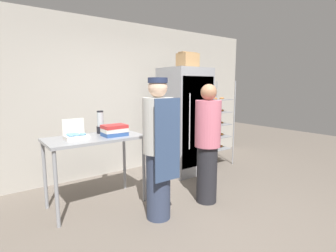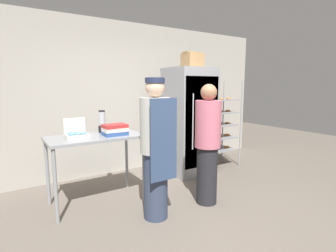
{
  "view_description": "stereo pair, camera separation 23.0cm",
  "coord_description": "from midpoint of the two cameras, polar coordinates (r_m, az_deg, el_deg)",
  "views": [
    {
      "loc": [
        -2.13,
        -2.14,
        1.6
      ],
      "look_at": [
        -0.05,
        0.67,
        1.05
      ],
      "focal_mm": 28.0,
      "sensor_mm": 36.0,
      "label": 1
    },
    {
      "loc": [
        -1.94,
        -2.27,
        1.6
      ],
      "look_at": [
        -0.05,
        0.67,
        1.05
      ],
      "focal_mm": 28.0,
      "sensor_mm": 36.0,
      "label": 2
    }
  ],
  "objects": [
    {
      "name": "person_baker",
      "position": [
        3.08,
        -4.25,
        -4.72
      ],
      "size": [
        0.36,
        0.37,
        1.68
      ],
      "color": "#333D56",
      "rests_on": "ground_plane"
    },
    {
      "name": "back_wall",
      "position": [
        4.93,
        -12.2,
        5.89
      ],
      "size": [
        6.4,
        0.12,
        2.72
      ],
      "primitive_type": "cube",
      "color": "#ADA89E",
      "rests_on": "ground_plane"
    },
    {
      "name": "prep_counter",
      "position": [
        3.59,
        -17.46,
        -3.98
      ],
      "size": [
        1.22,
        0.66,
        0.93
      ],
      "color": "gray",
      "rests_on": "ground_plane"
    },
    {
      "name": "person_customer",
      "position": [
        3.55,
        6.77,
        -3.79
      ],
      "size": [
        0.34,
        0.34,
        1.61
      ],
      "color": "#232328",
      "rests_on": "ground_plane"
    },
    {
      "name": "baking_rack",
      "position": [
        5.32,
        8.8,
        0.42
      ],
      "size": [
        0.65,
        0.51,
        1.69
      ],
      "color": "#93969B",
      "rests_on": "ground_plane"
    },
    {
      "name": "blender_pitcher",
      "position": [
        3.79,
        -16.19,
        0.56
      ],
      "size": [
        0.11,
        0.11,
        0.32
      ],
      "color": "black",
      "rests_on": "prep_counter"
    },
    {
      "name": "cardboard_storage_box",
      "position": [
        4.77,
        2.89,
        14.08
      ],
      "size": [
        0.33,
        0.27,
        0.27
      ],
      "color": "#A87F51",
      "rests_on": "refrigerator"
    },
    {
      "name": "ground_plane",
      "position": [
        3.4,
        5.77,
        -19.24
      ],
      "size": [
        14.0,
        14.0,
        0.0
      ],
      "primitive_type": "plane",
      "color": "#6B6056"
    },
    {
      "name": "refrigerator",
      "position": [
        4.78,
        2.28,
        1.08
      ],
      "size": [
        0.77,
        0.76,
        1.9
      ],
      "color": "gray",
      "rests_on": "ground_plane"
    },
    {
      "name": "binder_stack",
      "position": [
        3.56,
        -13.41,
        -0.93
      ],
      "size": [
        0.31,
        0.24,
        0.15
      ],
      "color": "#2D5193",
      "rests_on": "prep_counter"
    },
    {
      "name": "donut_box",
      "position": [
        3.48,
        -21.23,
        -1.96
      ],
      "size": [
        0.28,
        0.21,
        0.25
      ],
      "color": "silver",
      "rests_on": "prep_counter"
    }
  ]
}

